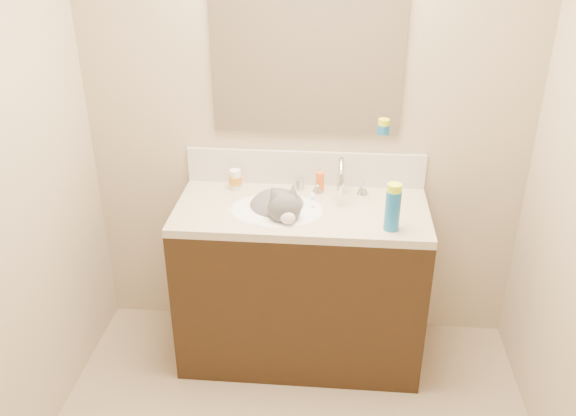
% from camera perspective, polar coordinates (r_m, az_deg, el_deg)
% --- Properties ---
extents(room_shell, '(2.24, 2.54, 2.52)m').
position_cam_1_polar(room_shell, '(1.74, -0.69, 3.91)').
color(room_shell, tan).
rests_on(room_shell, ground).
extents(vanity_cabinet, '(1.20, 0.55, 0.82)m').
position_cam_1_polar(vanity_cabinet, '(3.11, 1.19, -7.35)').
color(vanity_cabinet, black).
rests_on(vanity_cabinet, ground).
extents(counter_slab, '(1.20, 0.55, 0.04)m').
position_cam_1_polar(counter_slab, '(2.89, 1.27, -0.30)').
color(counter_slab, '#C3B699').
rests_on(counter_slab, vanity_cabinet).
extents(basin, '(0.45, 0.36, 0.14)m').
position_cam_1_polar(basin, '(2.90, -1.15, -1.36)').
color(basin, white).
rests_on(basin, vanity_cabinet).
extents(faucet, '(0.28, 0.20, 0.21)m').
position_cam_1_polar(faucet, '(2.96, 4.95, 2.59)').
color(faucet, silver).
rests_on(faucet, counter_slab).
extents(cat, '(0.40, 0.44, 0.32)m').
position_cam_1_polar(cat, '(2.90, -0.88, -0.37)').
color(cat, '#4E4B4E').
rests_on(cat, basin).
extents(backsplash, '(1.20, 0.02, 0.18)m').
position_cam_1_polar(backsplash, '(3.08, 1.62, 3.76)').
color(backsplash, beige).
rests_on(backsplash, counter_slab).
extents(mirror, '(0.90, 0.02, 0.80)m').
position_cam_1_polar(mirror, '(2.90, 1.78, 14.53)').
color(mirror, white).
rests_on(mirror, room_shell).
extents(pill_bottle, '(0.06, 0.06, 0.10)m').
position_cam_1_polar(pill_bottle, '(3.06, -4.93, 2.69)').
color(pill_bottle, white).
rests_on(pill_bottle, counter_slab).
extents(pill_label, '(0.07, 0.07, 0.04)m').
position_cam_1_polar(pill_label, '(3.06, -4.93, 2.63)').
color(pill_label, orange).
rests_on(pill_label, pill_bottle).
extents(silver_jar, '(0.06, 0.06, 0.06)m').
position_cam_1_polar(silver_jar, '(3.05, 1.08, 2.23)').
color(silver_jar, '#B7B7BC').
rests_on(silver_jar, counter_slab).
extents(amber_bottle, '(0.05, 0.05, 0.10)m').
position_cam_1_polar(amber_bottle, '(3.02, 3.01, 2.47)').
color(amber_bottle, orange).
rests_on(amber_bottle, counter_slab).
extents(toothbrush, '(0.03, 0.16, 0.01)m').
position_cam_1_polar(toothbrush, '(2.94, 2.32, 0.76)').
color(toothbrush, white).
rests_on(toothbrush, counter_slab).
extents(toothbrush_head, '(0.02, 0.03, 0.02)m').
position_cam_1_polar(toothbrush_head, '(2.94, 2.32, 0.80)').
color(toothbrush_head, '#698FDF').
rests_on(toothbrush_head, counter_slab).
extents(spray_can, '(0.08, 0.08, 0.19)m').
position_cam_1_polar(spray_can, '(2.69, 9.75, -0.22)').
color(spray_can, '#1869AE').
rests_on(spray_can, counter_slab).
extents(spray_cap, '(0.07, 0.07, 0.04)m').
position_cam_1_polar(spray_cap, '(2.65, 9.93, 1.83)').
color(spray_cap, '#E6FF1A').
rests_on(spray_cap, spray_can).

